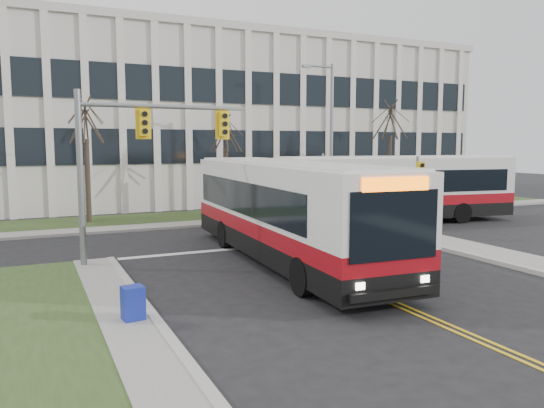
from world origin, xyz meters
The scene contains 15 objects.
ground centered at (0.00, 0.00, 0.00)m, with size 120.00×120.00×0.00m, color black.
sidewalk_cross centered at (5.00, 15.20, 0.07)m, with size 44.00×1.60×0.14m, color #9E9B93.
building_lawn centered at (5.00, 18.00, 0.06)m, with size 44.00×5.00×0.12m, color #32471E.
office_building centered at (5.00, 30.00, 6.00)m, with size 40.00×16.00×12.00m, color beige.
mast_arm_signal centered at (-5.62, 7.16, 4.26)m, with size 6.11×0.38×6.20m.
signal_pole_near centered at (7.20, 6.90, 2.50)m, with size 0.34×0.39×3.80m.
signal_pole_far centered at (7.20, 15.40, 2.50)m, with size 0.34×0.39×3.80m.
streetlight centered at (8.03, 16.20, 5.19)m, with size 2.15×0.25×9.20m.
directory_sign centered at (2.50, 17.50, 1.17)m, with size 1.50×0.12×2.00m.
tree_left centered at (-6.00, 18.00, 5.51)m, with size 1.80×1.80×7.70m.
tree_mid centered at (2.00, 18.20, 4.88)m, with size 1.80×1.80×6.82m.
tree_right centered at (14.00, 18.00, 5.91)m, with size 1.80×1.80×8.25m.
bus_main centered at (-0.38, 5.20, 1.82)m, with size 2.95×13.62×3.63m, color silver, non-canonical shape.
bus_cross centered at (9.56, 11.55, 1.81)m, with size 2.93×13.54×3.61m, color silver, non-canonical shape.
newspaper_box_blue centered at (-6.80, 0.51, 0.47)m, with size 0.50×0.45×0.95m, color navy.
Camera 1 is at (-8.97, -12.13, 4.34)m, focal length 35.00 mm.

